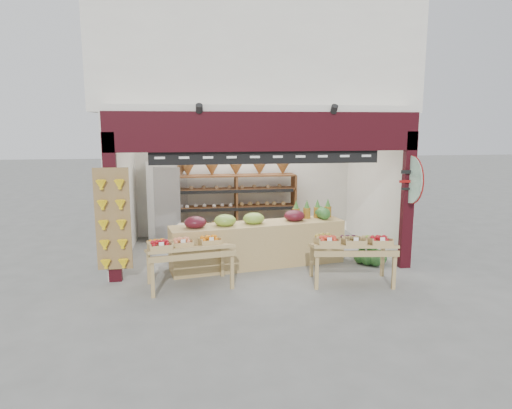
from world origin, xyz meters
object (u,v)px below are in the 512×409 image
object	(u,v)px
refrigerator	(168,201)
back_shelving	(236,192)
cardboard_stack	(195,241)
display_table_left	(183,247)
display_table_right	(352,243)
mid_counter	(258,242)
watermelon_pile	(370,254)

from	to	relation	value
refrigerator	back_shelving	bearing A→B (deg)	18.16
refrigerator	cardboard_stack	size ratio (longest dim) A/B	1.92
refrigerator	display_table_left	xyz separation A→B (m)	(0.38, -3.31, -0.26)
display_table_right	display_table_left	bearing A→B (deg)	175.03
refrigerator	display_table_right	world-z (taller)	refrigerator
back_shelving	cardboard_stack	size ratio (longest dim) A/B	2.94
back_shelving	refrigerator	distance (m)	1.66
refrigerator	display_table_right	xyz separation A→B (m)	(3.32, -3.57, -0.24)
mid_counter	display_table_right	xyz separation A→B (m)	(1.49, -1.21, 0.25)
cardboard_stack	mid_counter	size ratio (longest dim) A/B	0.29
display_table_left	display_table_right	bearing A→B (deg)	-4.97
back_shelving	display_table_left	bearing A→B (deg)	-110.79
cardboard_stack	watermelon_pile	size ratio (longest dim) A/B	1.49
display_table_right	refrigerator	bearing A→B (deg)	132.95
refrigerator	mid_counter	world-z (taller)	refrigerator
display_table_left	cardboard_stack	bearing A→B (deg)	83.93
display_table_right	watermelon_pile	size ratio (longest dim) A/B	2.26
refrigerator	cardboard_stack	distance (m)	1.46
cardboard_stack	display_table_left	size ratio (longest dim) A/B	0.64
refrigerator	mid_counter	bearing A→B (deg)	-34.72
refrigerator	cardboard_stack	xyz separation A→B (m)	(0.62, -1.10, -0.74)
mid_counter	display_table_right	distance (m)	1.94
back_shelving	display_table_right	distance (m)	3.98
refrigerator	display_table_left	bearing A→B (deg)	-66.01
display_table_left	refrigerator	bearing A→B (deg)	96.60
cardboard_stack	display_table_right	world-z (taller)	display_table_right
cardboard_stack	mid_counter	xyz separation A→B (m)	(1.21, -1.26, 0.25)
cardboard_stack	display_table_left	bearing A→B (deg)	-96.07
display_table_right	watermelon_pile	xyz separation A→B (m)	(0.79, 1.05, -0.54)
refrigerator	watermelon_pile	distance (m)	4.89
display_table_left	watermelon_pile	distance (m)	3.85
back_shelving	mid_counter	distance (m)	2.47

